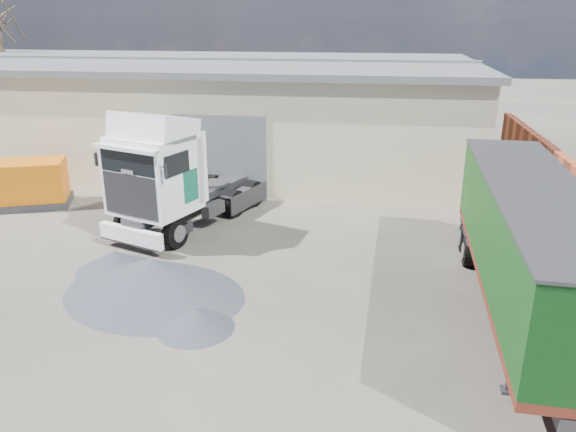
# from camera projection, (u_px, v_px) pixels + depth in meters

# --- Properties ---
(ground) EXTENTS (120.00, 120.00, 0.00)m
(ground) POSITION_uv_depth(u_px,v_px,m) (201.00, 320.00, 14.70)
(ground) COLOR #282620
(ground) RESTS_ON ground
(warehouse) EXTENTS (30.60, 12.60, 5.42)m
(warehouse) POSITION_uv_depth(u_px,v_px,m) (174.00, 112.00, 29.45)
(warehouse) COLOR beige
(warehouse) RESTS_ON ground
(tractor_unit) EXTENTS (4.72, 7.09, 4.53)m
(tractor_unit) POSITION_uv_depth(u_px,v_px,m) (171.00, 181.00, 20.05)
(tractor_unit) COLOR black
(tractor_unit) RESTS_ON ground
(box_trailer) EXTENTS (2.84, 10.87, 3.58)m
(box_trailer) POSITION_uv_depth(u_px,v_px,m) (528.00, 238.00, 14.24)
(box_trailer) COLOR #2D2D30
(box_trailer) RESTS_ON ground
(panel_van) EXTENTS (2.31, 4.33, 1.68)m
(panel_van) POSITION_uv_depth(u_px,v_px,m) (152.00, 181.00, 23.67)
(panel_van) COLOR black
(panel_van) RESTS_ON ground
(orange_skip) EXTENTS (3.49, 2.82, 1.89)m
(orange_skip) POSITION_uv_depth(u_px,v_px,m) (30.00, 187.00, 23.08)
(orange_skip) COLOR #2D2D30
(orange_skip) RESTS_ON ground
(gravel_heap) EXTENTS (6.48, 6.48, 1.12)m
(gravel_heap) POSITION_uv_depth(u_px,v_px,m) (150.00, 277.00, 15.87)
(gravel_heap) COLOR #20242B
(gravel_heap) RESTS_ON ground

